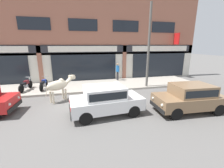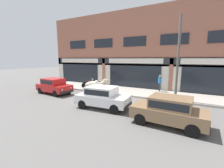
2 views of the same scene
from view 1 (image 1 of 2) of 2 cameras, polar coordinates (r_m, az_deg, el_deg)
The scene contains 10 objects.
ground_plane at distance 8.95m, azimuth -7.41°, elevation -7.77°, with size 90.00×90.00×0.00m, color #605E5B.
sidewalk at distance 12.74m, azimuth -9.44°, elevation -0.66°, with size 19.00×3.67×0.15m, color #A8A093.
shop_building at distance 14.40m, azimuth -10.77°, elevation 16.86°, with size 23.00×1.40×8.47m.
cow at distance 9.72m, azimuth -19.56°, elevation -0.45°, with size 1.80×1.53×1.61m.
car_0 at distance 8.73m, azimuth 27.54°, elevation -4.29°, with size 3.68×1.78×1.46m.
car_2 at distance 7.42m, azimuth -2.38°, elevation -5.72°, with size 3.70×1.86×1.46m.
motorcycle_0 at distance 12.72m, azimuth -30.01°, elevation -0.35°, with size 0.64×1.79×0.88m.
motorcycle_1 at distance 12.46m, azimuth -24.57°, elevation 0.03°, with size 0.52×1.81×0.88m.
pedestrian at distance 14.05m, azimuth 2.16°, elevation 5.38°, with size 0.32×0.49×1.60m.
utility_pole at distance 12.06m, azimuth 13.82°, elevation 13.66°, with size 0.18×0.18×6.25m, color #595651.
Camera 1 is at (-0.81, -8.24, 3.40)m, focal length 24.00 mm.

